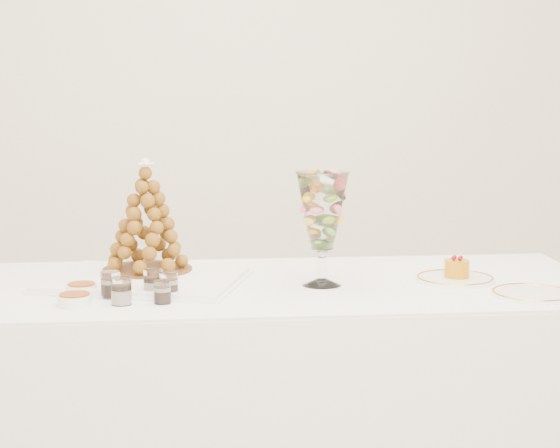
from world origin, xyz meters
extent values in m
cube|color=white|center=(0.00, 2.00, 1.40)|extent=(4.50, 0.04, 2.80)
cube|color=white|center=(-0.06, 0.10, 0.38)|extent=(2.03, 0.85, 0.75)
cube|color=white|center=(-0.06, 0.10, 0.76)|extent=(2.02, 0.85, 0.01)
cube|color=white|center=(-0.43, 0.15, 0.77)|extent=(0.66, 0.57, 0.02)
cylinder|color=white|center=(0.10, 0.06, 0.77)|extent=(0.12, 0.12, 0.02)
cylinder|color=white|center=(0.10, 0.06, 0.82)|extent=(0.03, 0.03, 0.08)
sphere|color=white|center=(0.10, 0.06, 0.87)|extent=(0.04, 0.04, 0.04)
cylinder|color=white|center=(0.51, 0.07, 0.77)|extent=(0.24, 0.24, 0.01)
cylinder|color=white|center=(0.67, -0.14, 0.77)|extent=(0.23, 0.23, 0.01)
cylinder|color=white|center=(-0.52, -0.03, 0.80)|extent=(0.06, 0.06, 0.07)
cylinder|color=white|center=(-0.40, -0.02, 0.80)|extent=(0.07, 0.07, 0.08)
cylinder|color=white|center=(-0.36, -0.04, 0.80)|extent=(0.06, 0.06, 0.07)
cylinder|color=white|center=(-0.48, -0.12, 0.80)|extent=(0.06, 0.06, 0.08)
cylinder|color=white|center=(-0.37, -0.11, 0.80)|extent=(0.05, 0.05, 0.06)
cylinder|color=white|center=(-0.60, 0.03, 0.78)|extent=(0.09, 0.09, 0.03)
cylinder|color=white|center=(-0.61, -0.11, 0.78)|extent=(0.09, 0.09, 0.03)
cylinder|color=brown|center=(-0.42, 0.26, 0.79)|extent=(0.28, 0.28, 0.01)
cone|color=brown|center=(-0.42, 0.26, 0.96)|extent=(0.27, 0.27, 0.34)
sphere|color=white|center=(-0.42, 0.26, 1.11)|extent=(0.03, 0.03, 0.03)
cylinder|color=#C57709|center=(0.52, 0.08, 0.80)|extent=(0.08, 0.08, 0.05)
sphere|color=maroon|center=(0.53, 0.08, 0.84)|extent=(0.01, 0.01, 0.01)
sphere|color=maroon|center=(0.51, 0.09, 0.84)|extent=(0.01, 0.01, 0.01)
sphere|color=maroon|center=(0.51, 0.07, 0.84)|extent=(0.01, 0.01, 0.01)
sphere|color=maroon|center=(0.52, 0.06, 0.84)|extent=(0.01, 0.01, 0.01)
camera|label=1|loc=(-0.35, -2.64, 1.37)|focal=60.00mm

